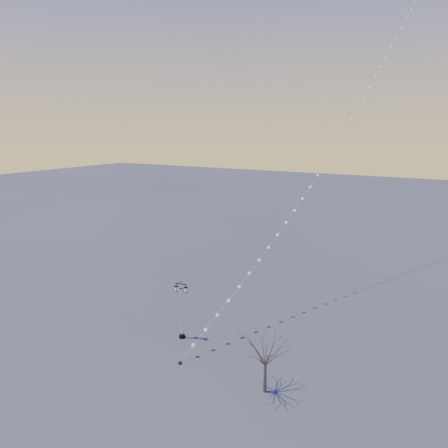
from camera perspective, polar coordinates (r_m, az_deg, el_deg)
The scene contains 4 objects.
ground at distance 34.87m, azimuth -5.93°, elevation -19.04°, with size 300.00×300.00×0.00m, color #4B4C4C.
street_lamp at distance 37.23m, azimuth -6.01°, elevation -11.58°, with size 1.35×0.68×5.42m.
bare_tree at distance 30.23m, azimuth 5.90°, elevation -17.66°, with size 2.68×2.68×4.45m.
kite_train at distance 50.37m, azimuth 16.50°, elevation 15.67°, with size 11.83×50.90×42.52m.
Camera 1 is at (17.51, -23.77, 18.56)m, focal length 32.42 mm.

